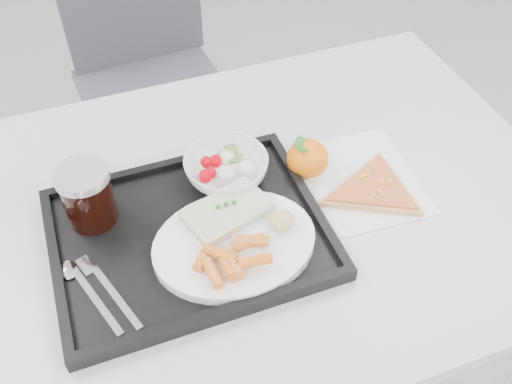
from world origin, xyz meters
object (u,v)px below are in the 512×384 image
Objects in this scene: chair at (146,58)px; cola_glass at (87,195)px; pizza_slice at (374,190)px; table at (237,229)px; tangerine at (307,158)px; dinner_plate at (234,244)px; tray at (189,235)px; salad_bowl at (226,168)px.

cola_glass is (-0.24, -0.80, 0.28)m from chair.
chair reaches higher than pizza_slice.
tangerine reaches higher than table.
tray is at bearing 138.41° from dinner_plate.
pizza_slice is at bearing -12.41° from cola_glass.
dinner_plate is 1.20× the size of pizza_slice.
tangerine is at bearing -9.06° from salad_bowl.
tray is 2.00× the size of pizza_slice.
salad_bowl is 1.52× the size of tangerine.
table is at bearing 69.49° from dinner_plate.
dinner_plate is at bearing -144.76° from tangerine.
salad_bowl is at bearing 153.99° from pizza_slice.
table is at bearing -91.70° from salad_bowl.
chair is 9.29× the size of tangerine.
chair is at bearing 87.97° from dinner_plate.
chair reaches higher than tangerine.
table is at bearing 23.67° from tray.
pizza_slice is (0.25, -0.90, 0.22)m from chair.
table is 5.34× the size of pizza_slice.
salad_bowl is at bearing -89.61° from chair.
tray is 4.17× the size of cola_glass.
tangerine reaches higher than salad_bowl.
cola_glass is (-0.24, 0.05, 0.14)m from table.
dinner_plate is 0.23m from tangerine.
cola_glass reaches higher than tray.
pizza_slice is (0.48, -0.11, -0.06)m from cola_glass.
salad_bowl reaches higher than dinner_plate.
chair reaches higher than table.
cola_glass is 0.50m from pizza_slice.
salad_bowl is 0.25m from cola_glass.
cola_glass reaches higher than table.
cola_glass reaches higher than pizza_slice.
tangerine is (0.15, -0.02, -0.00)m from salad_bowl.
table is 0.12m from salad_bowl.
table is 0.86m from chair.
salad_bowl is at bearing 88.30° from table.
salad_bowl is (0.10, 0.10, 0.03)m from tray.
tangerine is at bearing -1.90° from cola_glass.
cola_glass reaches higher than tangerine.
table is 0.13m from tray.
salad_bowl is at bearing 2.55° from cola_glass.
tray is at bearing -96.15° from chair.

